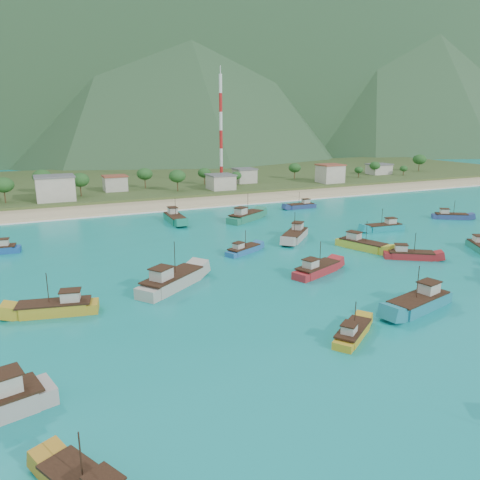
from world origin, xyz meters
name	(u,v)px	position (x,y,z in m)	size (l,w,h in m)	color
ground	(288,280)	(0.00, 0.00, 0.00)	(600.00, 600.00, 0.00)	#0B7E7B
beach	(163,205)	(0.00, 79.00, 0.00)	(400.00, 18.00, 1.20)	beige
land	(125,183)	(0.00, 140.00, 0.00)	(400.00, 110.00, 2.40)	#385123
surf_line	(171,211)	(0.00, 69.50, 0.00)	(400.00, 2.50, 0.08)	white
mountains	(34,23)	(-18.31, 403.81, 106.83)	(1520.00, 440.00, 260.00)	slate
village	(162,182)	(5.72, 99.82, 4.65)	(213.20, 29.39, 7.48)	beige
vegetation	(127,181)	(-6.19, 102.83, 5.36)	(276.10, 26.50, 8.93)	#235623
radio_tower	(221,130)	(32.32, 108.00, 22.52)	(1.20, 1.20, 41.84)	red
boat_1	(384,228)	(40.52, 22.39, 0.69)	(10.31, 3.93, 5.95)	teal
boat_2	(419,303)	(10.96, -18.70, 0.91)	(12.61, 6.35, 7.15)	teal
boat_3	(352,334)	(-3.62, -22.17, 0.53)	(8.44, 7.00, 5.05)	gold
boat_4	(450,217)	(66.86, 25.62, 0.62)	(9.46, 7.43, 5.58)	navy
boat_6	(410,256)	(28.41, 1.16, 0.64)	(9.57, 7.65, 5.67)	maroon
boat_8	(172,282)	(-19.12, 4.75, 1.06)	(13.29, 11.23, 8.00)	#ABA79A
boat_9	(243,251)	(0.20, 18.43, 0.54)	(8.94, 6.05, 5.13)	#2561A0
boat_10	(56,309)	(-36.97, 1.37, 0.80)	(11.57, 5.55, 6.58)	#B69423
boat_11	(246,217)	(14.26, 47.05, 1.01)	(13.15, 10.07, 7.71)	#217859
boat_13	(362,245)	(24.42, 10.84, 0.81)	(6.82, 11.65, 6.61)	gold
boat_15	(301,206)	(37.60, 56.38, 0.62)	(9.44, 2.85, 5.57)	navy
boat_23	(175,219)	(-3.81, 53.22, 0.90)	(4.08, 12.22, 7.13)	#12775E
boat_25	(317,270)	(6.37, 0.81, 0.75)	(11.05, 6.84, 6.29)	#A72329
boat_26	(295,236)	(15.81, 23.78, 0.87)	(10.79, 10.75, 6.95)	#A9A199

